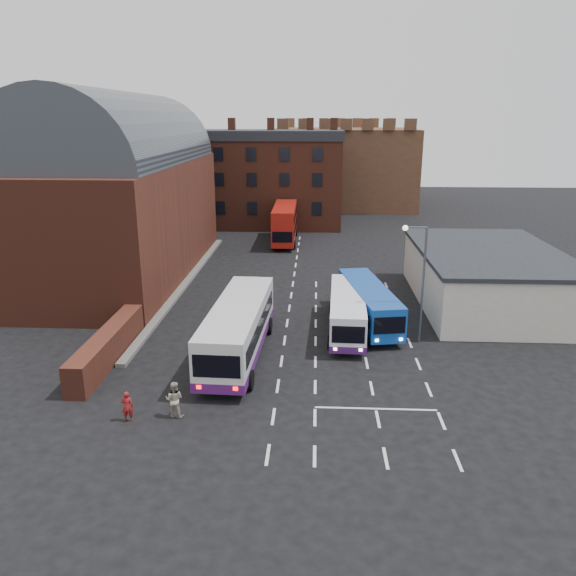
{
  "coord_description": "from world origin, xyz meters",
  "views": [
    {
      "loc": [
        1.91,
        -27.92,
        13.8
      ],
      "look_at": [
        0.0,
        10.0,
        2.2
      ],
      "focal_mm": 35.0,
      "sensor_mm": 36.0,
      "label": 1
    }
  ],
  "objects_px": {
    "pedestrian_beige": "(174,399)",
    "street_lamp": "(419,273)",
    "bus_white_inbound": "(347,309)",
    "bus_white_outbound": "(238,326)",
    "bus_blue": "(369,302)",
    "bus_red_double": "(285,223)",
    "pedestrian_red": "(127,406)"
  },
  "relations": [
    {
      "from": "bus_white_outbound",
      "to": "pedestrian_beige",
      "type": "relative_size",
      "value": 6.7
    },
    {
      "from": "bus_white_outbound",
      "to": "bus_blue",
      "type": "bearing_deg",
      "value": 38.55
    },
    {
      "from": "bus_white_outbound",
      "to": "street_lamp",
      "type": "bearing_deg",
      "value": 16.49
    },
    {
      "from": "bus_white_outbound",
      "to": "pedestrian_beige",
      "type": "bearing_deg",
      "value": -103.75
    },
    {
      "from": "bus_blue",
      "to": "pedestrian_beige",
      "type": "height_order",
      "value": "bus_blue"
    },
    {
      "from": "bus_white_outbound",
      "to": "bus_blue",
      "type": "height_order",
      "value": "bus_white_outbound"
    },
    {
      "from": "bus_blue",
      "to": "pedestrian_red",
      "type": "xyz_separation_m",
      "value": [
        -12.48,
        -13.78,
        -0.82
      ]
    },
    {
      "from": "bus_red_double",
      "to": "street_lamp",
      "type": "xyz_separation_m",
      "value": [
        9.98,
        -29.27,
        2.32
      ]
    },
    {
      "from": "bus_white_inbound",
      "to": "pedestrian_red",
      "type": "bearing_deg",
      "value": 50.27
    },
    {
      "from": "bus_white_outbound",
      "to": "bus_red_double",
      "type": "height_order",
      "value": "bus_red_double"
    },
    {
      "from": "bus_red_double",
      "to": "bus_blue",
      "type": "bearing_deg",
      "value": 105.23
    },
    {
      "from": "bus_red_double",
      "to": "pedestrian_red",
      "type": "bearing_deg",
      "value": 82.15
    },
    {
      "from": "bus_red_double",
      "to": "pedestrian_red",
      "type": "height_order",
      "value": "bus_red_double"
    },
    {
      "from": "bus_blue",
      "to": "bus_red_double",
      "type": "bearing_deg",
      "value": -84.12
    },
    {
      "from": "street_lamp",
      "to": "pedestrian_red",
      "type": "bearing_deg",
      "value": -145.33
    },
    {
      "from": "bus_white_outbound",
      "to": "bus_white_inbound",
      "type": "relative_size",
      "value": 1.25
    },
    {
      "from": "bus_white_outbound",
      "to": "bus_white_inbound",
      "type": "distance_m",
      "value": 8.01
    },
    {
      "from": "bus_white_inbound",
      "to": "bus_red_double",
      "type": "bearing_deg",
      "value": -76.16
    },
    {
      "from": "bus_red_double",
      "to": "street_lamp",
      "type": "distance_m",
      "value": 31.01
    },
    {
      "from": "pedestrian_red",
      "to": "pedestrian_beige",
      "type": "height_order",
      "value": "pedestrian_beige"
    },
    {
      "from": "pedestrian_beige",
      "to": "bus_blue",
      "type": "bearing_deg",
      "value": -123.4
    },
    {
      "from": "bus_white_outbound",
      "to": "bus_blue",
      "type": "relative_size",
      "value": 1.2
    },
    {
      "from": "bus_white_inbound",
      "to": "street_lamp",
      "type": "relative_size",
      "value": 1.28
    },
    {
      "from": "bus_white_inbound",
      "to": "pedestrian_beige",
      "type": "relative_size",
      "value": 5.38
    },
    {
      "from": "bus_red_double",
      "to": "pedestrian_beige",
      "type": "height_order",
      "value": "bus_red_double"
    },
    {
      "from": "bus_white_inbound",
      "to": "bus_blue",
      "type": "xyz_separation_m",
      "value": [
        1.56,
        1.6,
        0.03
      ]
    },
    {
      "from": "pedestrian_beige",
      "to": "street_lamp",
      "type": "bearing_deg",
      "value": -138.01
    },
    {
      "from": "bus_white_inbound",
      "to": "pedestrian_beige",
      "type": "bearing_deg",
      "value": 55.08
    },
    {
      "from": "bus_white_inbound",
      "to": "pedestrian_beige",
      "type": "xyz_separation_m",
      "value": [
        -8.8,
        -11.65,
        -0.65
      ]
    },
    {
      "from": "bus_blue",
      "to": "street_lamp",
      "type": "xyz_separation_m",
      "value": [
        2.7,
        -3.27,
        2.98
      ]
    },
    {
      "from": "bus_white_outbound",
      "to": "street_lamp",
      "type": "relative_size",
      "value": 1.6
    },
    {
      "from": "bus_blue",
      "to": "pedestrian_beige",
      "type": "distance_m",
      "value": 16.83
    }
  ]
}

